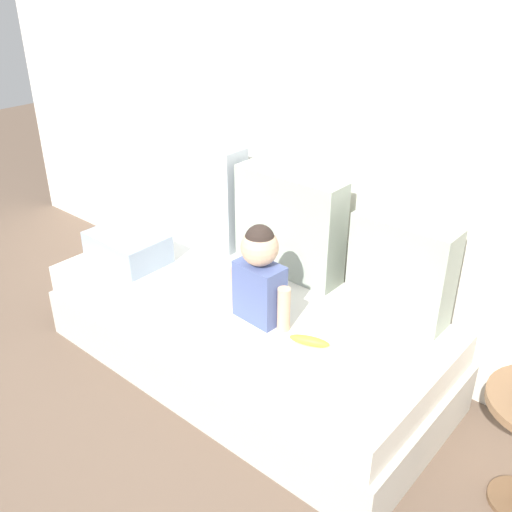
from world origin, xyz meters
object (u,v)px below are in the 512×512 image
banana (309,341)px  throw_pillow_left (201,190)px  throw_pillow_right (401,270)px  folded_blanket (128,247)px  couch (243,334)px  throw_pillow_center (289,224)px  toddler (260,273)px

banana → throw_pillow_left: bearing=157.7°
throw_pillow_left → throw_pillow_right: (1.22, 0.00, -0.05)m
throw_pillow_left → folded_blanket: 0.51m
banana → folded_blanket: (-1.16, -0.02, 0.05)m
couch → throw_pillow_center: throw_pillow_center is taller
couch → folded_blanket: size_ratio=4.91×
throw_pillow_left → banana: (1.06, -0.44, -0.26)m
couch → banana: (0.45, -0.09, 0.23)m
throw_pillow_left → throw_pillow_right: 1.22m
couch → throw_pillow_left: (-0.61, 0.34, 0.49)m
throw_pillow_left → banana: bearing=-22.3°
toddler → banana: 0.35m
throw_pillow_left → banana: 1.18m
couch → toddler: 0.47m
couch → throw_pillow_right: (0.61, 0.34, 0.44)m
folded_blanket → throw_pillow_right: bearing=19.1°
toddler → folded_blanket: toddler is taller
couch → banana: bearing=-11.5°
couch → throw_pillow_center: size_ratio=3.46×
throw_pillow_center → banana: 0.67m
folded_blanket → throw_pillow_center: bearing=32.9°
throw_pillow_right → banana: 0.51m
throw_pillow_right → banana: throw_pillow_right is taller
toddler → folded_blanket: 0.88m
throw_pillow_right → throw_pillow_center: bearing=180.0°
throw_pillow_left → throw_pillow_right: bearing=0.0°
toddler → folded_blanket: size_ratio=1.12×
throw_pillow_center → couch: bearing=-90.0°
couch → folded_blanket: 0.77m
banana → couch: bearing=168.5°
toddler → folded_blanket: bearing=-177.6°
banana → folded_blanket: size_ratio=0.42×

